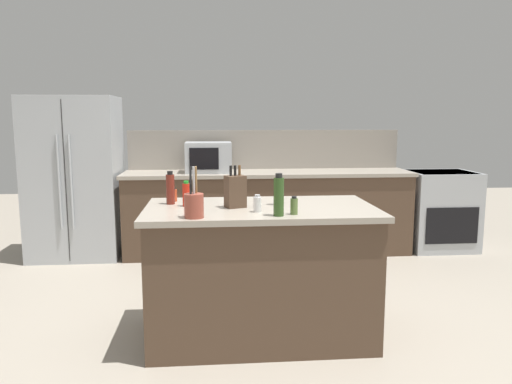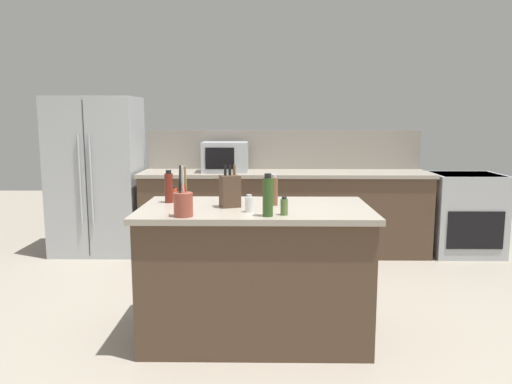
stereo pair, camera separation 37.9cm
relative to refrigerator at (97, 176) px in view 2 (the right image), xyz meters
The scene contains 16 objects.
ground_plane 3.04m from the refrigerator, 50.59° to the right, with size 14.00×14.00×0.00m, color gray.
back_counter_run 2.19m from the refrigerator, ahead, with size 3.25×0.66×0.94m.
wall_backsplash 2.18m from the refrigerator, ahead, with size 3.21×0.03×0.46m, color gray.
kitchen_island 2.94m from the refrigerator, 50.59° to the right, with size 1.59×0.89×0.94m.
refrigerator is the anchor object (origin of this frame).
range_oven 4.22m from the refrigerator, ahead, with size 0.76×0.65×0.92m.
microwave 1.49m from the refrigerator, ahead, with size 0.51×0.39×0.34m.
knife_block 2.82m from the refrigerator, 53.48° to the right, with size 0.16×0.14×0.29m.
utensil_crock 2.95m from the refrigerator, 61.56° to the right, with size 0.12×0.12×0.32m.
olive_oil_bottle 3.23m from the refrigerator, 53.20° to the right, with size 0.07×0.07×0.27m.
salt_shaker 3.04m from the refrigerator, 53.43° to the right, with size 0.05×0.05×0.11m.
spice_jar_oregano 3.26m from the refrigerator, 51.31° to the right, with size 0.05×0.05×0.12m.
pepper_grinder 2.95m from the refrigerator, 47.85° to the right, with size 0.05×0.05×0.22m.
vinegar_bottle 2.43m from the refrigerator, 59.71° to the right, with size 0.06×0.06×0.24m.
hot_sauce_bottle 2.57m from the refrigerator, 58.57° to the right, with size 0.05×0.05×0.18m.
spice_jar_paprika 2.33m from the refrigerator, 58.08° to the right, with size 0.06×0.06×0.10m.
Camera 2 is at (0.05, -3.40, 1.56)m, focal length 35.00 mm.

